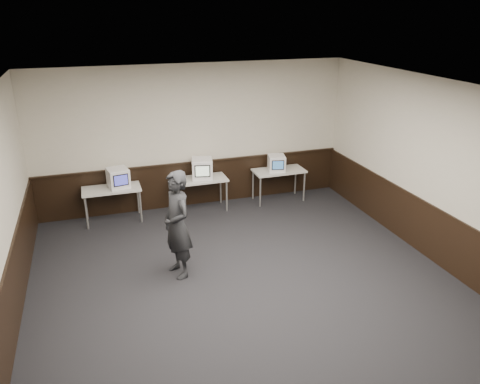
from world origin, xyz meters
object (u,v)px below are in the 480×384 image
desk_left (112,191)px  emac_left (118,178)px  emac_right (277,163)px  emac_center (202,169)px  person (177,225)px  desk_right (279,173)px  desk_center (200,182)px

desk_left → emac_left: 0.32m
emac_right → desk_left: bearing=-167.9°
emac_center → person: person is taller
desk_right → emac_right: bearing=-153.3°
desk_left → emac_left: (0.16, 0.01, 0.28)m
desk_center → emac_left: size_ratio=2.37×
emac_center → emac_right: (1.75, -0.05, -0.04)m
person → desk_left: bearing=-175.5°
emac_right → emac_center: bearing=-168.9°
desk_center → emac_left: emac_left is taller
desk_left → desk_center: same height
desk_right → person: bearing=-138.4°
desk_center → desk_right: bearing=0.0°
desk_center → emac_left: (-1.74, 0.01, 0.28)m
desk_left → desk_right: same height
desk_left → emac_right: 3.73m
desk_left → desk_right: (3.80, 0.00, 0.00)m
desk_center → emac_left: bearing=179.8°
emac_center → emac_right: emac_center is taller
desk_left → emac_center: size_ratio=2.17×
person → emac_left: bearing=-178.8°
desk_center → emac_right: bearing=-1.3°
desk_left → person: 2.73m
emac_center → emac_left: bearing=-168.0°
emac_right → emac_left: bearing=-168.0°
desk_left → emac_left: emac_left is taller
desk_center → desk_right: 1.90m
desk_right → emac_left: emac_left is taller
emac_left → emac_center: (1.81, 0.00, 0.02)m
emac_right → person: 3.76m
desk_right → emac_right: 0.28m
person → emac_right: bearing=116.7°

